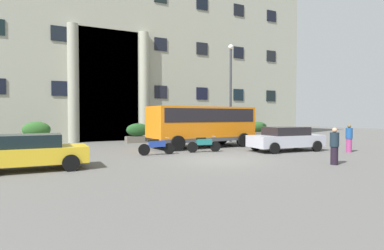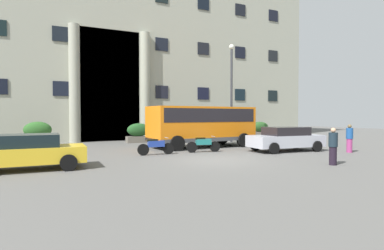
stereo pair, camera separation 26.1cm
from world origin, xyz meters
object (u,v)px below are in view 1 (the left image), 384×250
orange_minibus (202,123)px  hedge_planter_far_east (37,135)px  pedestrian_child_trailing (349,138)px  motorcycle_far_end (203,144)px  hedge_planter_west (258,130)px  white_taxi_kerbside (286,139)px  parked_sedan_second (29,152)px  hedge_planter_east (138,133)px  bus_stop_sign (244,121)px  lamppost_plaza_centre (231,85)px  pedestrian_woman_dark_dress (334,146)px  scooter_by_planter (156,146)px  motorcycle_near_kerb (275,140)px

orange_minibus → hedge_planter_far_east: 10.95m
pedestrian_child_trailing → motorcycle_far_end: bearing=-47.4°
hedge_planter_west → white_taxi_kerbside: 10.75m
orange_minibus → hedge_planter_west: (8.62, 5.23, -0.86)m
orange_minibus → parked_sedan_second: orange_minibus is taller
orange_minibus → hedge_planter_east: 5.91m
bus_stop_sign → lamppost_plaza_centre: size_ratio=0.35×
orange_minibus → lamppost_plaza_centre: size_ratio=0.94×
bus_stop_sign → motorcycle_far_end: bus_stop_sign is taller
pedestrian_woman_dark_dress → lamppost_plaza_centre: lamppost_plaza_centre is taller
hedge_planter_west → motorcycle_far_end: size_ratio=0.97×
hedge_planter_east → scooter_by_planter: (-1.24, -7.64, -0.25)m
hedge_planter_west → pedestrian_child_trailing: size_ratio=1.21×
parked_sedan_second → scooter_by_planter: parked_sedan_second is taller
hedge_planter_east → pedestrian_woman_dark_dress: 14.63m
parked_sedan_second → pedestrian_woman_dark_dress: size_ratio=2.65×
hedge_planter_far_east → scooter_by_planter: bearing=-53.3°
bus_stop_sign → hedge_planter_west: size_ratio=1.38×
pedestrian_woman_dark_dress → motorcycle_far_end: bearing=-67.5°
motorcycle_far_end → pedestrian_child_trailing: bearing=-17.0°
motorcycle_far_end → motorcycle_near_kerb: bearing=11.8°
bus_stop_sign → hedge_planter_far_east: 14.46m
orange_minibus → motorcycle_near_kerb: bearing=-33.0°
bus_stop_sign → scooter_by_planter: bus_stop_sign is taller
motorcycle_near_kerb → lamppost_plaza_centre: lamppost_plaza_centre is taller
motorcycle_far_end → pedestrian_child_trailing: size_ratio=1.25×
parked_sedan_second → lamppost_plaza_centre: size_ratio=0.54×
hedge_planter_west → lamppost_plaza_centre: size_ratio=0.25×
motorcycle_near_kerb → scooter_by_planter: bearing=177.5°
hedge_planter_west → lamppost_plaza_centre: (-4.73, -2.61, 3.69)m
white_taxi_kerbside → motorcycle_near_kerb: size_ratio=2.15×
orange_minibus → motorcycle_near_kerb: 4.80m
motorcycle_far_end → pedestrian_woman_dark_dress: bearing=-56.9°
pedestrian_child_trailing → lamppost_plaza_centre: lamppost_plaza_centre is taller
white_taxi_kerbside → pedestrian_woman_dark_dress: bearing=-106.3°
motorcycle_near_kerb → lamppost_plaza_centre: size_ratio=0.27×
white_taxi_kerbside → hedge_planter_far_east: bearing=148.6°
hedge_planter_far_east → hedge_planter_west: (18.30, 0.17, -0.08)m
orange_minibus → motorcycle_far_end: bearing=-120.7°
hedge_planter_west → white_taxi_kerbside: bearing=-119.7°
motorcycle_far_end → bus_stop_sign: bearing=44.6°
parked_sedan_second → motorcycle_far_end: size_ratio=2.10×
white_taxi_kerbside → motorcycle_near_kerb: bearing=70.9°
white_taxi_kerbside → scooter_by_planter: (-7.34, 1.60, -0.27)m
hedge_planter_west → pedestrian_child_trailing: (-2.55, -11.32, 0.06)m
hedge_planter_far_east → motorcycle_far_end: size_ratio=0.92×
orange_minibus → pedestrian_child_trailing: (6.07, -6.10, -0.79)m
white_taxi_kerbside → motorcycle_near_kerb: white_taxi_kerbside is taller
orange_minibus → hedge_planter_far_east: size_ratio=3.94×
scooter_by_planter → pedestrian_child_trailing: size_ratio=1.26×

